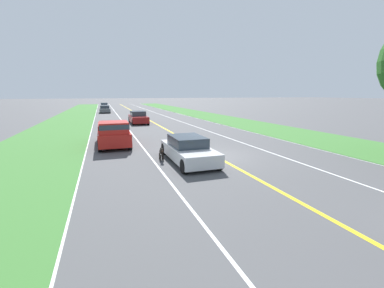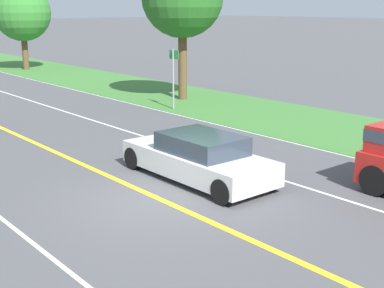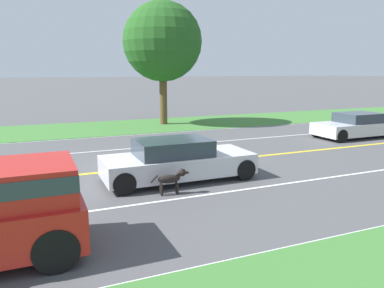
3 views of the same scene
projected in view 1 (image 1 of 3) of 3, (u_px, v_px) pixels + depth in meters
name	position (u px, v px, depth m)	size (l,w,h in m)	color
ground_plane	(214.00, 156.00, 14.61)	(400.00, 400.00, 0.00)	#4C4C4F
centre_divider_line	(214.00, 156.00, 14.61)	(0.18, 160.00, 0.01)	yellow
lane_edge_line_right	(81.00, 167.00, 12.34)	(0.14, 160.00, 0.01)	white
lane_edge_line_left	(312.00, 147.00, 16.87)	(0.14, 160.00, 0.01)	white
lane_dash_same_dir	(153.00, 161.00, 13.48)	(0.10, 160.00, 0.01)	white
lane_dash_oncoming	(266.00, 151.00, 15.74)	(0.10, 160.00, 0.01)	white
grass_verge_right	(8.00, 173.00, 11.37)	(6.00, 160.00, 0.03)	#3D7533
grass_verge_left	(346.00, 144.00, 17.84)	(6.00, 160.00, 0.03)	#3D7533
ego_car	(188.00, 150.00, 13.31)	(1.90, 4.69, 1.30)	silver
dog	(161.00, 152.00, 13.50)	(0.30, 1.11, 0.73)	black
pickup_truck	(113.00, 132.00, 17.46)	(2.02, 5.41, 1.74)	red
car_trailing_near	(138.00, 118.00, 30.52)	(1.91, 4.63, 1.45)	maroon
car_trailing_mid	(105.00, 109.00, 47.68)	(1.88, 4.61, 1.34)	#51565B
car_trailing_far	(104.00, 106.00, 63.18)	(1.87, 4.70, 1.30)	white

